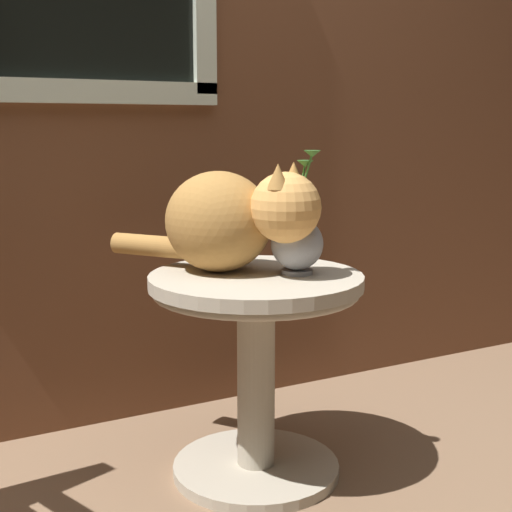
{
  "coord_description": "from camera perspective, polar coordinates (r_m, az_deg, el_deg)",
  "views": [
    {
      "loc": [
        -0.66,
        -1.54,
        0.96
      ],
      "look_at": [
        0.23,
        0.12,
        0.62
      ],
      "focal_mm": 50.72,
      "sensor_mm": 36.0,
      "label": 1
    }
  ],
  "objects": [
    {
      "name": "wicker_side_table",
      "position": [
        1.97,
        0.0,
        -6.69
      ],
      "size": [
        0.58,
        0.58,
        0.57
      ],
      "color": "#B2A893",
      "rests_on": "ground_plane"
    },
    {
      "name": "cat",
      "position": [
        1.93,
        -1.98,
        2.95
      ],
      "size": [
        0.43,
        0.54,
        0.3
      ],
      "color": "#AD7A3D",
      "rests_on": "wicker_side_table"
    },
    {
      "name": "back_wall",
      "position": [
        2.35,
        -12.21,
        18.62
      ],
      "size": [
        4.0,
        0.07,
        2.6
      ],
      "color": "brown",
      "rests_on": "ground_plane"
    },
    {
      "name": "pewter_vase_with_ivy",
      "position": [
        1.92,
        3.28,
        1.4
      ],
      "size": [
        0.14,
        0.15,
        0.33
      ],
      "color": "#99999E",
      "rests_on": "wicker_side_table"
    }
  ]
}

